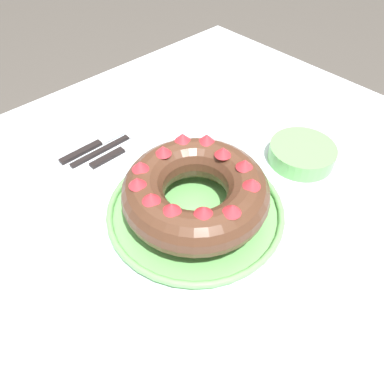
{
  "coord_description": "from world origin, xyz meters",
  "views": [
    {
      "loc": [
        0.32,
        -0.31,
        1.27
      ],
      "look_at": [
        -0.0,
        -0.0,
        0.8
      ],
      "focal_mm": 35.0,
      "sensor_mm": 36.0,
      "label": 1
    }
  ],
  "objects_px": {
    "side_bowl": "(302,154)",
    "cake_knife": "(122,150)",
    "bundt_cake": "(192,191)",
    "serving_knife": "(99,143)",
    "fork": "(117,142)",
    "serving_dish": "(192,210)"
  },
  "relations": [
    {
      "from": "serving_knife",
      "to": "side_bowl",
      "type": "xyz_separation_m",
      "value": [
        0.34,
        0.28,
        0.02
      ]
    },
    {
      "from": "bundt_cake",
      "to": "side_bowl",
      "type": "relative_size",
      "value": 1.88
    },
    {
      "from": "fork",
      "to": "side_bowl",
      "type": "bearing_deg",
      "value": 41.72
    },
    {
      "from": "side_bowl",
      "to": "cake_knife",
      "type": "bearing_deg",
      "value": -137.48
    },
    {
      "from": "serving_dish",
      "to": "bundt_cake",
      "type": "bearing_deg",
      "value": 127.96
    },
    {
      "from": "serving_dish",
      "to": "serving_knife",
      "type": "relative_size",
      "value": 1.46
    },
    {
      "from": "side_bowl",
      "to": "fork",
      "type": "bearing_deg",
      "value": -141.18
    },
    {
      "from": "serving_knife",
      "to": "serving_dish",
      "type": "bearing_deg",
      "value": -2.06
    },
    {
      "from": "cake_knife",
      "to": "side_bowl",
      "type": "height_order",
      "value": "side_bowl"
    },
    {
      "from": "cake_knife",
      "to": "side_bowl",
      "type": "xyz_separation_m",
      "value": [
        0.29,
        0.26,
        0.02
      ]
    },
    {
      "from": "bundt_cake",
      "to": "fork",
      "type": "bearing_deg",
      "value": 175.94
    },
    {
      "from": "bundt_cake",
      "to": "cake_knife",
      "type": "xyz_separation_m",
      "value": [
        -0.24,
        0.01,
        -0.06
      ]
    },
    {
      "from": "cake_knife",
      "to": "side_bowl",
      "type": "distance_m",
      "value": 0.39
    },
    {
      "from": "serving_knife",
      "to": "side_bowl",
      "type": "height_order",
      "value": "side_bowl"
    },
    {
      "from": "serving_knife",
      "to": "cake_knife",
      "type": "height_order",
      "value": "same"
    },
    {
      "from": "serving_knife",
      "to": "cake_knife",
      "type": "distance_m",
      "value": 0.06
    },
    {
      "from": "bundt_cake",
      "to": "cake_knife",
      "type": "distance_m",
      "value": 0.24
    },
    {
      "from": "bundt_cake",
      "to": "serving_knife",
      "type": "xyz_separation_m",
      "value": [
        -0.29,
        -0.01,
        -0.06
      ]
    },
    {
      "from": "serving_dish",
      "to": "serving_knife",
      "type": "height_order",
      "value": "serving_dish"
    },
    {
      "from": "fork",
      "to": "bundt_cake",
      "type": "bearing_deg",
      "value": -1.15
    },
    {
      "from": "serving_knife",
      "to": "side_bowl",
      "type": "distance_m",
      "value": 0.44
    },
    {
      "from": "bundt_cake",
      "to": "serving_knife",
      "type": "bearing_deg",
      "value": -177.59
    }
  ]
}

